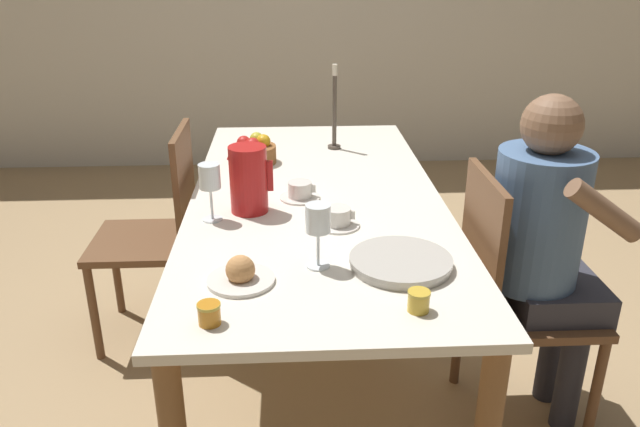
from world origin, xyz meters
TOP-DOWN VIEW (x-y plane):
  - ground_plane at (0.00, 0.00)m, footprint 20.00×20.00m
  - dining_table at (0.00, 0.00)m, footprint 0.94×1.99m
  - chair_person_side at (0.65, -0.37)m, footprint 0.42×0.42m
  - chair_opposite at (-0.65, 0.23)m, footprint 0.42×0.42m
  - person_seated at (0.74, -0.38)m, footprint 0.39×0.41m
  - red_pitcher at (-0.24, -0.14)m, footprint 0.16×0.13m
  - wine_glass_water at (-0.37, -0.22)m, footprint 0.07×0.07m
  - wine_glass_juice at (-0.02, -0.58)m, footprint 0.07×0.07m
  - teacup_near_person at (0.06, -0.29)m, footprint 0.15×0.15m
  - teacup_across at (-0.06, -0.03)m, footprint 0.15×0.15m
  - serving_tray at (0.22, -0.59)m, footprint 0.30×0.30m
  - bread_plate at (-0.24, -0.66)m, footprint 0.19×0.19m
  - jam_jar_amber at (0.22, -0.83)m, footprint 0.06×0.06m
  - jam_jar_red at (-0.30, -0.87)m, footprint 0.06×0.06m
  - fruit_bowl at (-0.25, 0.40)m, footprint 0.19×0.19m
  - candlestick_tall at (0.11, 0.60)m, footprint 0.06×0.06m

SIDE VIEW (x-z plane):
  - ground_plane at x=0.00m, z-range 0.00..0.00m
  - chair_person_side at x=0.65m, z-range 0.03..0.97m
  - chair_opposite at x=-0.65m, z-range 0.03..0.97m
  - dining_table at x=0.00m, z-range 0.28..1.02m
  - person_seated at x=0.74m, z-range 0.11..1.31m
  - serving_tray at x=0.22m, z-range 0.74..0.77m
  - bread_plate at x=-0.24m, z-range 0.72..0.81m
  - teacup_near_person at x=0.06m, z-range 0.74..0.80m
  - teacup_across at x=-0.06m, z-range 0.74..0.80m
  - jam_jar_amber at x=0.22m, z-range 0.74..0.80m
  - jam_jar_red at x=-0.30m, z-range 0.74..0.80m
  - fruit_bowl at x=-0.25m, z-range 0.73..0.85m
  - red_pitcher at x=-0.24m, z-range 0.74..0.98m
  - wine_glass_juice at x=-0.02m, z-range 0.78..0.98m
  - wine_glass_water at x=-0.37m, z-range 0.79..0.99m
  - candlestick_tall at x=0.11m, z-range 0.70..1.09m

